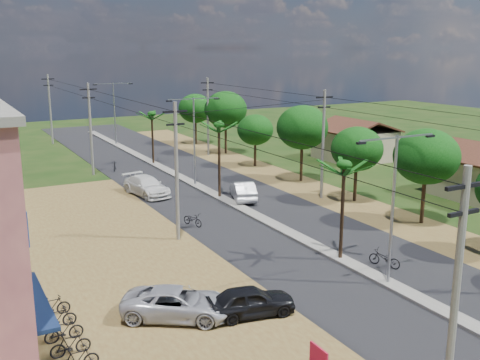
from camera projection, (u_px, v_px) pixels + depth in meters
The scene contains 33 objects.
ground at pixel (388, 285), 29.74m from camera, with size 160.00×160.00×0.00m, color black.
road at pixel (249, 213), 42.56m from camera, with size 12.00×110.00×0.04m, color black.
median at pixel (231, 203), 45.11m from camera, with size 1.00×90.00×0.18m, color #605E56.
dirt_lot_west at pixel (67, 286), 29.61m from camera, with size 18.00×46.00×0.04m, color brown.
dirt_shoulder_east at pixel (338, 199), 46.51m from camera, with size 5.00×90.00×0.03m, color brown.
house_east_far at pixel (355, 138), 62.90m from camera, with size 7.60×7.50×4.60m.
tree_east_c at pixel (426, 157), 39.12m from camera, with size 4.60×4.60×6.83m.
tree_east_d at pixel (357, 149), 45.09m from camera, with size 4.20×4.20×6.13m.
tree_east_e at pixel (302, 127), 51.85m from camera, with size 4.80×4.80×7.14m.
tree_east_f at pixel (255, 130), 58.78m from camera, with size 3.80×3.80×5.52m.
tree_east_g at pixel (226, 110), 65.59m from camera, with size 5.00×5.00×7.38m.
tree_east_h at pixel (195, 109), 72.43m from camera, with size 4.40×4.40×6.52m.
palm_median_near at pixel (344, 169), 31.89m from camera, with size 2.00×2.00×6.15m.
palm_median_mid at pixel (219, 128), 45.49m from camera, with size 2.00×2.00×6.55m.
palm_median_far at pixel (152, 116), 59.32m from camera, with size 2.00×2.00×5.85m.
streetlight_near at pixel (393, 198), 28.64m from camera, with size 5.10×0.18×8.00m.
streetlight_mid at pixel (194, 134), 50.03m from camera, with size 5.10×0.18×8.00m.
streetlight_far at pixel (114, 108), 71.41m from camera, with size 5.10×0.18×8.00m.
utility_pole_w_a at pixel (455, 304), 16.84m from camera, with size 1.60×0.24×9.00m.
utility_pole_w_b at pixel (177, 169), 35.66m from camera, with size 1.60×0.24×9.00m.
utility_pole_w_c at pixel (91, 127), 54.48m from camera, with size 1.60×0.24×9.00m.
utility_pole_w_d at pixel (50, 108), 72.44m from camera, with size 1.60×0.24×9.00m.
utility_pole_e_b at pixel (323, 142), 45.82m from camera, with size 1.60×0.24×9.00m.
utility_pole_e_c at pixel (208, 115), 64.64m from camera, with size 1.60×0.24×9.00m.
car_silver_mid at pixel (243, 191), 46.25m from camera, with size 1.64×4.69×1.55m, color #ADAFB5.
car_white_far at pixel (147, 186), 47.63m from camera, with size 2.21×5.44×1.58m, color silver.
car_parked_silver at pixel (177, 304), 25.92m from camera, with size 2.36×5.12×1.42m, color #ADAFB5.
car_parked_dark at pixel (251, 302), 26.15m from camera, with size 1.68×4.18×1.42m, color black.
moto_rider_east at pixel (384, 259), 32.01m from camera, with size 0.67×1.91×1.00m, color black.
moto_rider_west_a at pixel (193, 220), 39.45m from camera, with size 0.62×1.78×0.93m, color black.
moto_rider_west_b at pixel (115, 167), 57.00m from camera, with size 0.47×1.66×1.00m, color black.
roadside_sign at pixel (319, 358), 21.86m from camera, with size 0.08×1.12×0.93m.
parked_scooter_row at pixel (78, 360), 21.68m from camera, with size 1.68×10.92×1.00m.
Camera 1 is at (-20.10, -20.57, 12.24)m, focal length 42.00 mm.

